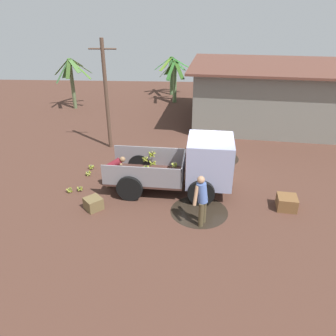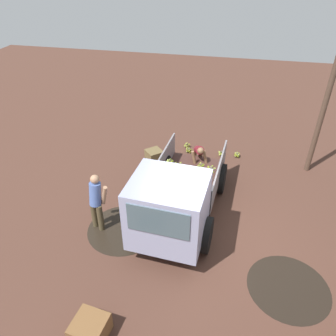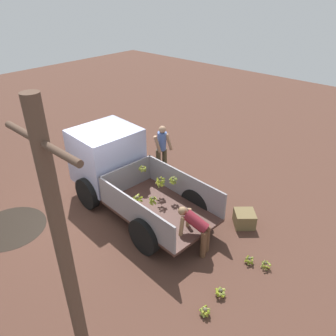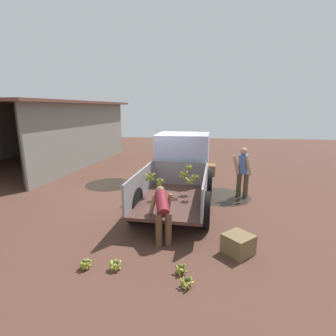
{
  "view_description": "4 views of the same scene",
  "coord_description": "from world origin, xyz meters",
  "px_view_note": "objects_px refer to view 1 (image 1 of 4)",
  "views": [
    {
      "loc": [
        -0.49,
        -11.64,
        6.44
      ],
      "look_at": [
        -1.04,
        -1.26,
        1.13
      ],
      "focal_mm": 35.0,
      "sensor_mm": 36.0,
      "label": 1
    },
    {
      "loc": [
        6.29,
        0.36,
        6.53
      ],
      "look_at": [
        -1.15,
        -1.26,
        1.4
      ],
      "focal_mm": 35.0,
      "sensor_mm": 36.0,
      "label": 2
    },
    {
      "loc": [
        -6.74,
        4.32,
        5.85
      ],
      "look_at": [
        -1.64,
        -1.32,
        1.48
      ],
      "focal_mm": 35.0,
      "sensor_mm": 36.0,
      "label": 3
    },
    {
      "loc": [
        -8.7,
        -1.39,
        3.0
      ],
      "look_at": [
        -0.43,
        -0.46,
        1.08
      ],
      "focal_mm": 28.0,
      "sensor_mm": 36.0,
      "label": 4
    }
  ],
  "objects_px": {
    "cargo_truck": "(197,164)",
    "utility_pole": "(106,95)",
    "person_foreground_visitor": "(202,198)",
    "banana_bunch_on_ground_2": "(70,190)",
    "wooden_crate_0": "(93,204)",
    "person_worker_loading": "(113,169)",
    "banana_bunch_on_ground_0": "(88,173)",
    "banana_bunch_on_ground_3": "(80,189)",
    "wooden_crate_1": "(287,203)",
    "banana_bunch_on_ground_1": "(91,167)"
  },
  "relations": [
    {
      "from": "cargo_truck",
      "to": "person_foreground_visitor",
      "type": "height_order",
      "value": "cargo_truck"
    },
    {
      "from": "banana_bunch_on_ground_1",
      "to": "banana_bunch_on_ground_2",
      "type": "xyz_separation_m",
      "value": [
        -0.31,
        -1.94,
        -0.01
      ]
    },
    {
      "from": "banana_bunch_on_ground_3",
      "to": "person_foreground_visitor",
      "type": "bearing_deg",
      "value": -21.75
    },
    {
      "from": "wooden_crate_1",
      "to": "banana_bunch_on_ground_1",
      "type": "bearing_deg",
      "value": 161.04
    },
    {
      "from": "cargo_truck",
      "to": "banana_bunch_on_ground_3",
      "type": "bearing_deg",
      "value": -172.44
    },
    {
      "from": "person_worker_loading",
      "to": "banana_bunch_on_ground_3",
      "type": "relative_size",
      "value": 4.85
    },
    {
      "from": "cargo_truck",
      "to": "wooden_crate_1",
      "type": "height_order",
      "value": "cargo_truck"
    },
    {
      "from": "cargo_truck",
      "to": "person_foreground_visitor",
      "type": "xyz_separation_m",
      "value": [
        0.09,
        -2.07,
        -0.17
      ]
    },
    {
      "from": "utility_pole",
      "to": "banana_bunch_on_ground_1",
      "type": "xyz_separation_m",
      "value": [
        -0.32,
        -2.45,
        -2.5
      ]
    },
    {
      "from": "banana_bunch_on_ground_1",
      "to": "banana_bunch_on_ground_3",
      "type": "height_order",
      "value": "banana_bunch_on_ground_1"
    },
    {
      "from": "banana_bunch_on_ground_0",
      "to": "banana_bunch_on_ground_3",
      "type": "xyz_separation_m",
      "value": [
        0.02,
        -1.24,
        -0.01
      ]
    },
    {
      "from": "utility_pole",
      "to": "person_foreground_visitor",
      "type": "xyz_separation_m",
      "value": [
        4.23,
        -6.07,
        -1.65
      ]
    },
    {
      "from": "person_worker_loading",
      "to": "banana_bunch_on_ground_3",
      "type": "xyz_separation_m",
      "value": [
        -1.22,
        -0.51,
        -0.62
      ]
    },
    {
      "from": "person_foreground_visitor",
      "to": "person_worker_loading",
      "type": "xyz_separation_m",
      "value": [
        -3.28,
        2.31,
        -0.23
      ]
    },
    {
      "from": "person_foreground_visitor",
      "to": "wooden_crate_0",
      "type": "bearing_deg",
      "value": 13.44
    },
    {
      "from": "cargo_truck",
      "to": "banana_bunch_on_ground_1",
      "type": "relative_size",
      "value": 19.15
    },
    {
      "from": "banana_bunch_on_ground_1",
      "to": "wooden_crate_1",
      "type": "height_order",
      "value": "wooden_crate_1"
    },
    {
      "from": "cargo_truck",
      "to": "wooden_crate_0",
      "type": "bearing_deg",
      "value": -154.32
    },
    {
      "from": "person_foreground_visitor",
      "to": "wooden_crate_0",
      "type": "xyz_separation_m",
      "value": [
        -3.67,
        0.64,
        -0.75
      ]
    },
    {
      "from": "cargo_truck",
      "to": "utility_pole",
      "type": "bearing_deg",
      "value": 139.95
    },
    {
      "from": "utility_pole",
      "to": "person_worker_loading",
      "type": "height_order",
      "value": "utility_pole"
    },
    {
      "from": "person_foreground_visitor",
      "to": "wooden_crate_1",
      "type": "height_order",
      "value": "person_foreground_visitor"
    },
    {
      "from": "person_foreground_visitor",
      "to": "banana_bunch_on_ground_3",
      "type": "distance_m",
      "value": 4.92
    },
    {
      "from": "utility_pole",
      "to": "banana_bunch_on_ground_3",
      "type": "distance_m",
      "value": 4.96
    },
    {
      "from": "cargo_truck",
      "to": "banana_bunch_on_ground_1",
      "type": "height_order",
      "value": "cargo_truck"
    },
    {
      "from": "person_worker_loading",
      "to": "wooden_crate_0",
      "type": "relative_size",
      "value": 2.22
    },
    {
      "from": "person_foreground_visitor",
      "to": "utility_pole",
      "type": "bearing_deg",
      "value": -31.74
    },
    {
      "from": "person_foreground_visitor",
      "to": "banana_bunch_on_ground_0",
      "type": "distance_m",
      "value": 5.51
    },
    {
      "from": "banana_bunch_on_ground_2",
      "to": "wooden_crate_1",
      "type": "relative_size",
      "value": 0.4
    },
    {
      "from": "banana_bunch_on_ground_2",
      "to": "wooden_crate_0",
      "type": "bearing_deg",
      "value": -40.88
    },
    {
      "from": "banana_bunch_on_ground_1",
      "to": "banana_bunch_on_ground_2",
      "type": "height_order",
      "value": "banana_bunch_on_ground_1"
    },
    {
      "from": "utility_pole",
      "to": "wooden_crate_0",
      "type": "distance_m",
      "value": 5.96
    },
    {
      "from": "person_worker_loading",
      "to": "utility_pole",
      "type": "bearing_deg",
      "value": 89.23
    },
    {
      "from": "person_foreground_visitor",
      "to": "banana_bunch_on_ground_2",
      "type": "xyz_separation_m",
      "value": [
        -4.86,
        1.67,
        -0.85
      ]
    },
    {
      "from": "utility_pole",
      "to": "banana_bunch_on_ground_0",
      "type": "relative_size",
      "value": 19.49
    },
    {
      "from": "banana_bunch_on_ground_1",
      "to": "person_worker_loading",
      "type": "bearing_deg",
      "value": -45.98
    },
    {
      "from": "utility_pole",
      "to": "banana_bunch_on_ground_3",
      "type": "xyz_separation_m",
      "value": [
        -0.27,
        -4.27,
        -2.5
      ]
    },
    {
      "from": "person_worker_loading",
      "to": "person_foreground_visitor",
      "type": "bearing_deg",
      "value": -49.98
    },
    {
      "from": "person_foreground_visitor",
      "to": "wooden_crate_1",
      "type": "xyz_separation_m",
      "value": [
        3.0,
        1.02,
        -0.72
      ]
    },
    {
      "from": "utility_pole",
      "to": "banana_bunch_on_ground_2",
      "type": "distance_m",
      "value": 5.1
    },
    {
      "from": "banana_bunch_on_ground_0",
      "to": "wooden_crate_0",
      "type": "height_order",
      "value": "wooden_crate_0"
    },
    {
      "from": "utility_pole",
      "to": "banana_bunch_on_ground_0",
      "type": "distance_m",
      "value": 3.94
    },
    {
      "from": "utility_pole",
      "to": "person_worker_loading",
      "type": "xyz_separation_m",
      "value": [
        0.95,
        -3.76,
        -1.88
      ]
    },
    {
      "from": "wooden_crate_0",
      "to": "banana_bunch_on_ground_2",
      "type": "bearing_deg",
      "value": 139.12
    },
    {
      "from": "banana_bunch_on_ground_3",
      "to": "wooden_crate_1",
      "type": "bearing_deg",
      "value": -5.87
    },
    {
      "from": "cargo_truck",
      "to": "wooden_crate_1",
      "type": "bearing_deg",
      "value": -14.8
    },
    {
      "from": "banana_bunch_on_ground_2",
      "to": "wooden_crate_0",
      "type": "height_order",
      "value": "wooden_crate_0"
    },
    {
      "from": "wooden_crate_1",
      "to": "cargo_truck",
      "type": "bearing_deg",
      "value": 161.25
    },
    {
      "from": "wooden_crate_0",
      "to": "wooden_crate_1",
      "type": "distance_m",
      "value": 6.68
    },
    {
      "from": "utility_pole",
      "to": "banana_bunch_on_ground_0",
      "type": "xyz_separation_m",
      "value": [
        -0.29,
        -3.03,
        -2.49
      ]
    }
  ]
}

